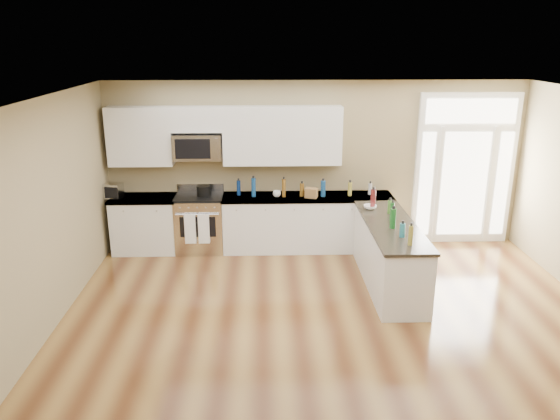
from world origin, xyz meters
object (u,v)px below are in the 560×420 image
peninsula_cabinet (389,256)px  stockpot (204,190)px  kitchen_range (200,223)px  toaster_oven (113,191)px

peninsula_cabinet → stockpot: 3.23m
kitchen_range → toaster_oven: bearing=-178.7°
kitchen_range → stockpot: stockpot is taller
peninsula_cabinet → stockpot: stockpot is taller
kitchen_range → stockpot: bearing=22.1°
stockpot → toaster_oven: size_ratio=0.83×
kitchen_range → stockpot: 0.57m
toaster_oven → peninsula_cabinet: bearing=-5.7°
peninsula_cabinet → stockpot: bearing=152.1°
peninsula_cabinet → stockpot: (-2.80, 1.48, 0.61)m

